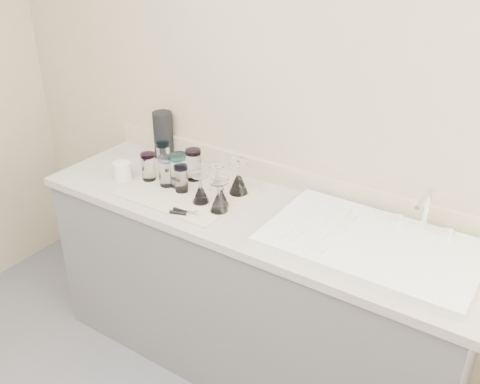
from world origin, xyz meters
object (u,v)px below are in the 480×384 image
Objects in this scene: sink_unit at (372,244)px; tumbler_blue at (166,171)px; goblet_extra at (219,201)px; white_mug at (122,171)px; tumbler_cyan at (180,164)px; goblet_front_left at (201,193)px; tumbler_magenta at (148,166)px; can_opener at (185,213)px; paper_towel_roll at (163,135)px; tumbler_lavender at (181,178)px; tumbler_purple at (194,164)px; goblet_back_right at (238,182)px; goblet_front_right at (220,196)px; tumbler_teal at (163,155)px; tumbler_extra at (177,170)px; goblet_back_left at (217,181)px.

tumbler_blue is at bearing -177.68° from sink_unit.
white_mug is at bearing 179.63° from goblet_extra.
tumbler_cyan is 0.29m from goblet_front_left.
tumbler_magenta is 0.40m from can_opener.
tumbler_blue is (-1.01, -0.04, 0.06)m from sink_unit.
tumbler_cyan is at bearing 153.89° from goblet_extra.
white_mug is at bearing -86.70° from paper_towel_roll.
goblet_front_left is (0.24, -0.04, -0.03)m from tumbler_blue.
sink_unit is 6.29× the size of tumbler_lavender.
white_mug is at bearing -175.45° from sink_unit.
tumbler_cyan is 0.39m from can_opener.
tumbler_purple is at bearing -25.55° from paper_towel_roll.
goblet_back_right is (-0.69, 0.08, 0.04)m from sink_unit.
sink_unit reaches higher than goblet_front_right.
white_mug is at bearing -116.70° from tumbler_teal.
goblet_back_right is at bearing 30.00° from tumbler_lavender.
paper_towel_roll reaches higher than tumbler_blue.
tumbler_extra is 1.15× the size of goblet_front_right.
goblet_back_left is (0.16, -0.03, -0.04)m from tumbler_purple.
goblet_front_left is 0.14m from can_opener.
tumbler_lavender reaches higher than white_mug.
tumbler_blue is (0.11, 0.00, 0.01)m from tumbler_magenta.
tumbler_magenta is at bearing 172.55° from goblet_extra.
tumbler_blue reaches higher than can_opener.
white_mug is (-0.47, -0.02, -0.01)m from goblet_front_left.
tumbler_purple reaches higher than goblet_back_left.
tumbler_purple is 1.07× the size of goblet_extra.
tumbler_blue is 0.33m from goblet_front_right.
tumbler_lavender is 0.94× the size of goblet_front_left.
white_mug is (-0.56, -0.04, -0.01)m from goblet_front_right.
tumbler_blue is 0.24m from goblet_front_left.
paper_towel_roll is at bearing 130.00° from tumbler_teal.
tumbler_cyan is 0.94× the size of tumbler_lavender.
white_mug is (-0.28, -0.08, -0.04)m from tumbler_extra.
goblet_front_right is at bearing -21.56° from tumbler_cyan.
tumbler_lavender is at bearing 167.96° from goblet_extra.
tumbler_blue is at bearing 175.22° from tumbler_lavender.
goblet_back_right is (0.34, 0.01, -0.01)m from tumbler_cyan.
paper_towel_roll reaches higher than tumbler_cyan.
tumbler_magenta is 1.09× the size of goblet_back_left.
goblet_front_left and goblet_front_right have the same top height.
goblet_back_left is (0.34, 0.10, -0.03)m from tumbler_magenta.
tumbler_lavender is (0.10, -0.01, -0.01)m from tumbler_blue.
goblet_front_left is (-0.09, -0.17, -0.01)m from goblet_back_right.
goblet_back_right is 0.59m from white_mug.
tumbler_purple reaches higher than tumbler_blue.
tumbler_purple is 1.18× the size of tumbler_lavender.
can_opener is 0.52× the size of paper_towel_roll.
tumbler_purple reaches higher than goblet_front_right.
goblet_extra is (-0.66, -0.10, 0.04)m from sink_unit.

